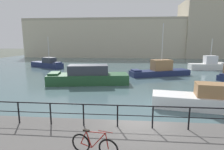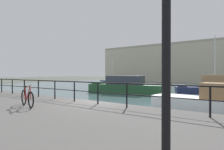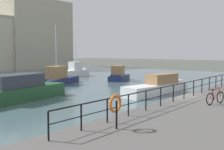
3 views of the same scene
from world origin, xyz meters
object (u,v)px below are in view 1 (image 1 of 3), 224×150
moored_blue_motorboat (210,100)px  parked_bicycle (94,145)px  moored_cabin_cruiser (160,70)px  moored_harbor_tender (88,76)px  moored_red_daysailer (208,65)px  harbor_building (153,37)px  moored_small_launch (47,64)px

moored_blue_motorboat → parked_bicycle: (-7.22, -7.91, 0.70)m
moored_cabin_cruiser → moored_harbor_tender: moored_cabin_cruiser is taller
parked_bicycle → moored_blue_motorboat: bearing=62.7°
moored_red_daysailer → moored_harbor_tender: bearing=-149.4°
moored_harbor_tender → moored_red_daysailer: size_ratio=1.55×
moored_harbor_tender → parked_bicycle: size_ratio=5.65×
harbor_building → moored_cabin_cruiser: (-3.34, -34.58, -5.82)m
moored_cabin_cruiser → moored_harbor_tender: 11.35m
harbor_building → moored_red_daysailer: harbor_building is taller
harbor_building → parked_bicycle: size_ratio=39.19×
moored_cabin_cruiser → moored_blue_motorboat: size_ratio=1.16×
moored_cabin_cruiser → moored_red_daysailer: moored_cabin_cruiser is taller
moored_cabin_cruiser → moored_harbor_tender: size_ratio=0.95×
harbor_building → parked_bicycle: bearing=-99.3°
moored_blue_motorboat → moored_small_launch: (-21.72, 20.52, -0.01)m
harbor_building → moored_small_launch: bearing=-130.4°
moored_red_daysailer → parked_bicycle: 32.50m
moored_blue_motorboat → harbor_building: bearing=96.6°
moored_cabin_cruiser → moored_red_daysailer: 11.86m
harbor_building → moored_red_daysailer: 28.98m
harbor_building → moored_cabin_cruiser: 35.22m
moored_small_launch → harbor_building: bearing=77.7°
moored_red_daysailer → parked_bicycle: size_ratio=3.64×
moored_cabin_cruiser → parked_bicycle: size_ratio=5.36×
harbor_building → moored_small_launch: size_ratio=8.96×
moored_blue_motorboat → moored_red_daysailer: size_ratio=1.27×
moored_harbor_tender → moored_small_launch: size_ratio=1.29×
moored_harbor_tender → moored_blue_motorboat: (10.86, -7.55, -0.16)m
parked_bicycle → harbor_building: bearing=95.8°
harbor_building → moored_blue_motorboat: (-1.97, -48.34, -5.86)m
harbor_building → parked_bicycle: harbor_building is taller
moored_harbor_tender → moored_cabin_cruiser: bearing=-155.5°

